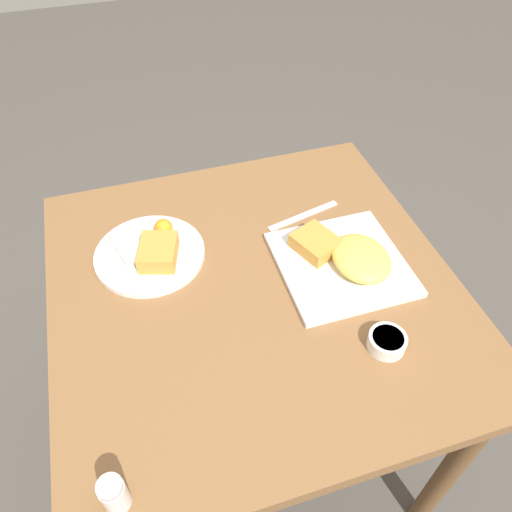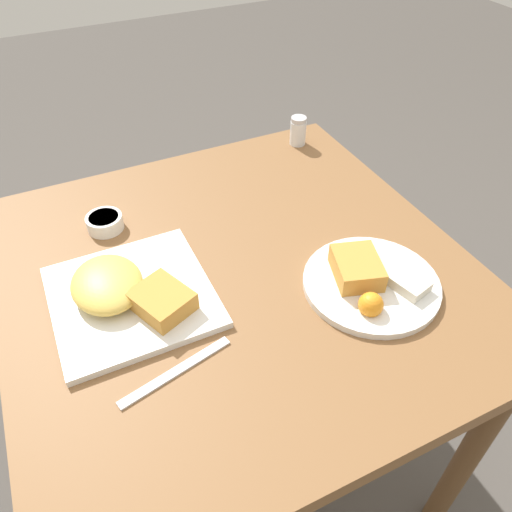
# 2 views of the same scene
# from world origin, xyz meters

# --- Properties ---
(ground_plane) EXTENTS (8.00, 8.00, 0.00)m
(ground_plane) POSITION_xyz_m (0.00, 0.00, 0.00)
(ground_plane) COLOR #4C4742
(dining_table) EXTENTS (0.88, 0.87, 0.75)m
(dining_table) POSITION_xyz_m (0.00, 0.00, 0.65)
(dining_table) COLOR brown
(dining_table) RESTS_ON ground_plane
(plate_square_near) EXTENTS (0.28, 0.28, 0.06)m
(plate_square_near) POSITION_xyz_m (-0.01, -0.21, 0.77)
(plate_square_near) COLOR white
(plate_square_near) RESTS_ON dining_table
(plate_oval_far) EXTENTS (0.25, 0.25, 0.05)m
(plate_oval_far) POSITION_xyz_m (0.15, 0.20, 0.76)
(plate_oval_far) COLOR white
(plate_oval_far) RESTS_ON dining_table
(sauce_ramekin) EXTENTS (0.08, 0.08, 0.03)m
(sauce_ramekin) POSITION_xyz_m (-0.23, -0.20, 0.76)
(sauce_ramekin) COLOR white
(sauce_ramekin) RESTS_ON dining_table
(salt_shaker) EXTENTS (0.04, 0.04, 0.07)m
(salt_shaker) POSITION_xyz_m (-0.37, 0.34, 0.78)
(salt_shaker) COLOR white
(salt_shaker) RESTS_ON dining_table
(butter_knife) EXTENTS (0.06, 0.20, 0.00)m
(butter_knife) POSITION_xyz_m (0.18, -0.18, 0.75)
(butter_knife) COLOR silver
(butter_knife) RESTS_ON dining_table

